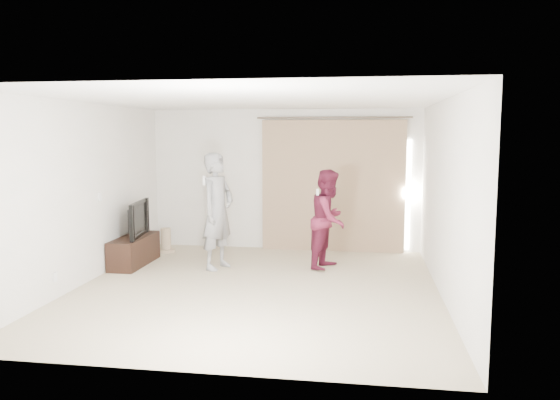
% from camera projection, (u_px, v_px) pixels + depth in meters
% --- Properties ---
extents(floor, '(5.50, 5.50, 0.00)m').
position_uv_depth(floor, '(257.00, 288.00, 7.61)').
color(floor, beige).
rests_on(floor, ground).
extents(wall_back, '(5.00, 0.04, 2.60)m').
position_uv_depth(wall_back, '(285.00, 180.00, 10.16)').
color(wall_back, silver).
rests_on(wall_back, ground).
extents(wall_left, '(0.04, 5.50, 2.60)m').
position_uv_depth(wall_left, '(85.00, 193.00, 7.83)').
color(wall_left, silver).
rests_on(wall_left, ground).
extents(ceiling, '(5.00, 5.50, 0.01)m').
position_uv_depth(ceiling, '(256.00, 100.00, 7.30)').
color(ceiling, white).
rests_on(ceiling, wall_back).
extents(curtain, '(2.80, 0.11, 2.46)m').
position_uv_depth(curtain, '(333.00, 186.00, 9.96)').
color(curtain, tan).
rests_on(curtain, ground).
extents(tv_console, '(0.42, 1.22, 0.47)m').
position_uv_depth(tv_console, '(134.00, 251.00, 8.98)').
color(tv_console, black).
rests_on(tv_console, ground).
extents(tv, '(0.27, 1.03, 0.59)m').
position_uv_depth(tv, '(133.00, 219.00, 8.92)').
color(tv, black).
rests_on(tv, tv_console).
extents(scratching_post, '(0.33, 0.33, 0.44)m').
position_uv_depth(scratching_post, '(166.00, 242.00, 9.97)').
color(scratching_post, tan).
rests_on(scratching_post, ground).
extents(person_man, '(0.66, 0.79, 1.85)m').
position_uv_depth(person_man, '(218.00, 211.00, 8.66)').
color(person_man, gray).
rests_on(person_man, ground).
extents(person_woman, '(0.81, 0.92, 1.59)m').
position_uv_depth(person_woman, '(329.00, 219.00, 8.72)').
color(person_woman, maroon).
rests_on(person_woman, ground).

